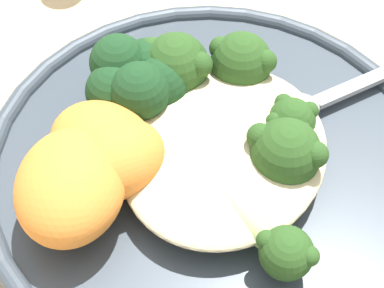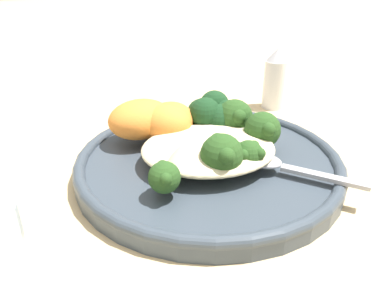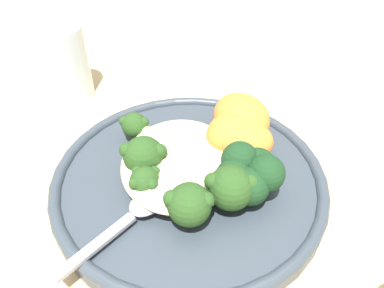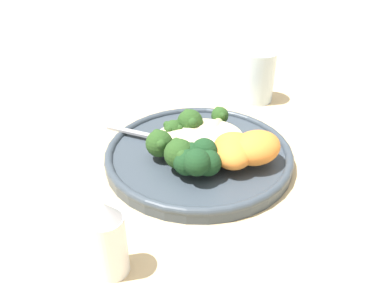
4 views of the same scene
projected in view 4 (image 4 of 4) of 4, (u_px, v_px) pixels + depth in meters
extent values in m
plane|color=#D6B784|center=(194.00, 168.00, 0.53)|extent=(4.00, 4.00, 0.00)
cylinder|color=#38424C|center=(199.00, 156.00, 0.55)|extent=(0.27, 0.27, 0.02)
torus|color=#38424C|center=(199.00, 151.00, 0.54)|extent=(0.27, 0.27, 0.01)
ellipsoid|color=beige|center=(199.00, 138.00, 0.54)|extent=(0.13, 0.11, 0.02)
ellipsoid|color=#ADC675|center=(215.00, 135.00, 0.55)|extent=(0.07, 0.11, 0.02)
sphere|color=#284C1E|center=(220.00, 115.00, 0.59)|extent=(0.03, 0.03, 0.03)
sphere|color=#284C1E|center=(222.00, 116.00, 0.58)|extent=(0.01, 0.01, 0.01)
sphere|color=#284C1E|center=(218.00, 110.00, 0.60)|extent=(0.01, 0.01, 0.01)
ellipsoid|color=#ADC675|center=(202.00, 138.00, 0.55)|extent=(0.03, 0.06, 0.01)
sphere|color=#284C1E|center=(190.00, 122.00, 0.56)|extent=(0.04, 0.04, 0.04)
sphere|color=#284C1E|center=(193.00, 123.00, 0.55)|extent=(0.01, 0.01, 0.01)
sphere|color=#284C1E|center=(187.00, 114.00, 0.57)|extent=(0.01, 0.01, 0.01)
ellipsoid|color=#ADC675|center=(200.00, 142.00, 0.54)|extent=(0.07, 0.08, 0.01)
sphere|color=#284C1E|center=(173.00, 129.00, 0.56)|extent=(0.03, 0.03, 0.03)
sphere|color=#284C1E|center=(169.00, 130.00, 0.54)|extent=(0.01, 0.01, 0.01)
sphere|color=#284C1E|center=(179.00, 128.00, 0.55)|extent=(0.01, 0.01, 0.01)
sphere|color=#284C1E|center=(177.00, 123.00, 0.56)|extent=(0.01, 0.01, 0.01)
sphere|color=#284C1E|center=(167.00, 125.00, 0.56)|extent=(0.01, 0.01, 0.01)
ellipsoid|color=#ADC675|center=(189.00, 148.00, 0.52)|extent=(0.08, 0.02, 0.01)
sphere|color=#284C1E|center=(159.00, 143.00, 0.51)|extent=(0.04, 0.04, 0.04)
sphere|color=#284C1E|center=(161.00, 145.00, 0.50)|extent=(0.01, 0.01, 0.01)
sphere|color=#284C1E|center=(157.00, 134.00, 0.52)|extent=(0.01, 0.01, 0.01)
ellipsoid|color=#ADC675|center=(202.00, 150.00, 0.52)|extent=(0.08, 0.05, 0.02)
sphere|color=#284C1E|center=(179.00, 154.00, 0.49)|extent=(0.04, 0.04, 0.04)
sphere|color=#284C1E|center=(182.00, 156.00, 0.47)|extent=(0.02, 0.02, 0.02)
sphere|color=#284C1E|center=(176.00, 143.00, 0.50)|extent=(0.02, 0.02, 0.02)
ellipsoid|color=orange|center=(233.00, 152.00, 0.50)|extent=(0.07, 0.08, 0.04)
ellipsoid|color=orange|center=(256.00, 148.00, 0.50)|extent=(0.09, 0.08, 0.04)
ellipsoid|color=orange|center=(235.00, 147.00, 0.50)|extent=(0.07, 0.07, 0.04)
sphere|color=#193D1E|center=(187.00, 162.00, 0.48)|extent=(0.04, 0.04, 0.04)
sphere|color=#193D1E|center=(197.00, 162.00, 0.46)|extent=(0.04, 0.04, 0.04)
sphere|color=#193D1E|center=(208.00, 163.00, 0.48)|extent=(0.04, 0.04, 0.04)
sphere|color=#193D1E|center=(204.00, 151.00, 0.49)|extent=(0.04, 0.04, 0.04)
sphere|color=#193D1E|center=(191.00, 155.00, 0.49)|extent=(0.04, 0.04, 0.04)
cube|color=#A3A3A8|center=(130.00, 132.00, 0.57)|extent=(0.07, 0.05, 0.00)
ellipsoid|color=#A3A3A8|center=(164.00, 138.00, 0.55)|extent=(0.05, 0.04, 0.01)
cylinder|color=silver|center=(258.00, 77.00, 0.70)|extent=(0.06, 0.06, 0.09)
cylinder|color=white|center=(110.00, 246.00, 0.36)|extent=(0.03, 0.03, 0.07)
cone|color=#B2B2B7|center=(104.00, 211.00, 0.34)|extent=(0.03, 0.03, 0.02)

